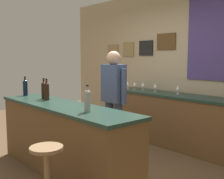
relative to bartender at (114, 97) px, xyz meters
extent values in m
plane|color=brown|center=(0.00, -0.48, -0.94)|extent=(10.00, 10.00, 0.00)
cube|color=tan|center=(0.00, 1.55, 0.46)|extent=(6.00, 0.06, 2.80)
cube|color=#997F4C|center=(-1.70, 1.50, 0.75)|extent=(0.35, 0.02, 0.25)
cube|color=#997F4C|center=(-1.20, 1.50, 0.76)|extent=(0.31, 0.02, 0.30)
cube|color=black|center=(-0.70, 1.50, 0.77)|extent=(0.35, 0.02, 0.30)
cube|color=brown|center=(-0.20, 1.50, 0.88)|extent=(0.42, 0.02, 0.30)
cube|color=#4C3D7F|center=(0.90, 1.51, 0.91)|extent=(1.25, 0.02, 1.41)
cube|color=brown|center=(0.00, -0.88, -0.50)|extent=(2.44, 0.57, 0.88)
cube|color=#1E382D|center=(0.00, -0.88, -0.04)|extent=(2.49, 0.60, 0.04)
cube|color=brown|center=(0.40, 1.17, -0.51)|extent=(2.76, 0.53, 0.86)
cube|color=#1E382D|center=(0.40, 1.17, -0.06)|extent=(2.82, 0.56, 0.04)
cylinder|color=#384766|center=(0.10, 0.00, -0.51)|extent=(0.13, 0.13, 0.86)
cylinder|color=#384766|center=(-0.10, 0.00, -0.51)|extent=(0.13, 0.13, 0.86)
cube|color=#3F517A|center=(0.00, 0.00, 0.20)|extent=(0.36, 0.20, 0.56)
sphere|color=tan|center=(0.00, 0.00, 0.58)|extent=(0.21, 0.21, 0.21)
cylinder|color=#3F517A|center=(0.22, 0.00, 0.17)|extent=(0.08, 0.08, 0.52)
cylinder|color=#3F517A|center=(-0.22, 0.00, 0.17)|extent=(0.08, 0.08, 0.52)
cylinder|color=olive|center=(0.73, -1.52, -0.27)|extent=(0.32, 0.32, 0.03)
cylinder|color=black|center=(-1.12, -0.88, 0.08)|extent=(0.07, 0.07, 0.20)
sphere|color=black|center=(-1.12, -0.88, 0.20)|extent=(0.07, 0.07, 0.07)
cylinder|color=black|center=(-1.12, -0.88, 0.23)|extent=(0.03, 0.03, 0.09)
cylinder|color=black|center=(-1.12, -0.88, 0.28)|extent=(0.03, 0.03, 0.02)
cylinder|color=black|center=(-0.60, -0.83, 0.08)|extent=(0.07, 0.07, 0.20)
sphere|color=black|center=(-0.60, -0.83, 0.20)|extent=(0.07, 0.07, 0.07)
cylinder|color=black|center=(-0.60, -0.83, 0.23)|extent=(0.03, 0.03, 0.09)
cylinder|color=black|center=(-0.60, -0.83, 0.28)|extent=(0.03, 0.03, 0.02)
cylinder|color=black|center=(-0.48, -0.85, 0.08)|extent=(0.07, 0.07, 0.20)
sphere|color=black|center=(-0.48, -0.85, 0.20)|extent=(0.07, 0.07, 0.07)
cylinder|color=black|center=(-0.48, -0.85, 0.23)|extent=(0.03, 0.03, 0.09)
cylinder|color=black|center=(-0.48, -0.85, 0.28)|extent=(0.03, 0.03, 0.02)
cylinder|color=#999E99|center=(0.60, -0.93, 0.08)|extent=(0.07, 0.07, 0.20)
sphere|color=#999E99|center=(0.60, -0.93, 0.20)|extent=(0.07, 0.07, 0.07)
cylinder|color=#999E99|center=(0.60, -0.93, 0.23)|extent=(0.03, 0.03, 0.09)
cylinder|color=black|center=(0.60, -0.93, 0.28)|extent=(0.03, 0.03, 0.02)
cylinder|color=silver|center=(-0.83, 1.11, -0.03)|extent=(0.06, 0.06, 0.00)
cylinder|color=silver|center=(-0.83, 1.11, 0.01)|extent=(0.01, 0.01, 0.07)
cone|color=silver|center=(-0.83, 1.11, 0.08)|extent=(0.07, 0.07, 0.08)
cylinder|color=silver|center=(-0.68, 1.16, -0.03)|extent=(0.06, 0.06, 0.00)
cylinder|color=silver|center=(-0.68, 1.16, 0.01)|extent=(0.01, 0.01, 0.07)
cone|color=silver|center=(-0.68, 1.16, 0.08)|extent=(0.07, 0.07, 0.08)
cylinder|color=silver|center=(-0.50, 1.20, -0.03)|extent=(0.06, 0.06, 0.00)
cylinder|color=silver|center=(-0.50, 1.20, 0.01)|extent=(0.01, 0.01, 0.07)
cone|color=silver|center=(-0.50, 1.20, 0.08)|extent=(0.07, 0.07, 0.08)
cylinder|color=silver|center=(-0.17, 1.17, -0.03)|extent=(0.06, 0.06, 0.00)
cylinder|color=silver|center=(-0.17, 1.17, 0.01)|extent=(0.01, 0.01, 0.07)
cone|color=silver|center=(-0.17, 1.17, 0.08)|extent=(0.07, 0.07, 0.08)
cylinder|color=silver|center=(0.28, 1.23, -0.03)|extent=(0.06, 0.06, 0.00)
cylinder|color=silver|center=(0.28, 1.23, 0.01)|extent=(0.01, 0.01, 0.07)
cone|color=silver|center=(0.28, 1.23, 0.08)|extent=(0.07, 0.07, 0.08)
camera|label=1|loc=(3.06, -2.75, 0.59)|focal=44.49mm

